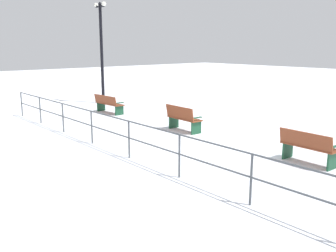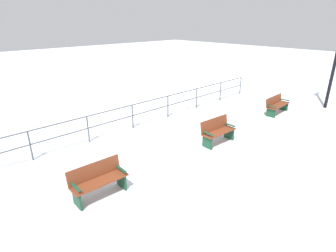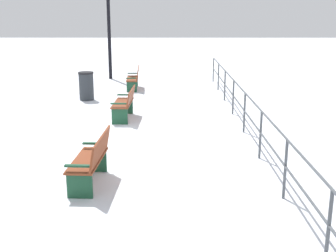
% 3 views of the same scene
% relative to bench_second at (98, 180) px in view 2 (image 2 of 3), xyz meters
% --- Properties ---
extents(ground_plane, '(80.00, 80.00, 0.00)m').
position_rel_bench_second_xyz_m(ground_plane, '(0.17, 2.50, -0.48)').
color(ground_plane, white).
rests_on(ground_plane, ground).
extents(bench_second, '(0.60, 1.52, 0.91)m').
position_rel_bench_second_xyz_m(bench_second, '(0.00, 0.00, 0.00)').
color(bench_second, brown).
rests_on(bench_second, ground).
extents(bench_third, '(0.63, 1.51, 0.95)m').
position_rel_bench_second_xyz_m(bench_third, '(0.12, 5.00, 0.01)').
color(bench_third, brown).
rests_on(bench_third, ground).
extents(bench_fourth, '(0.61, 1.71, 0.84)m').
position_rel_bench_second_xyz_m(bench_fourth, '(0.03, 9.99, -0.03)').
color(bench_fourth, brown).
rests_on(bench_fourth, ground).
extents(waterfront_railing, '(0.05, 18.83, 1.07)m').
position_rel_bench_second_xyz_m(waterfront_railing, '(-3.27, 2.50, 0.25)').
color(waterfront_railing, '#4C5156').
rests_on(waterfront_railing, ground).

